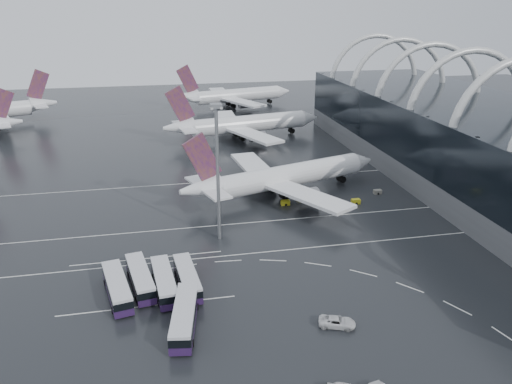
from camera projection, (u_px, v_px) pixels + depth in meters
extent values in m
plane|color=black|center=(271.00, 247.00, 98.39)|extent=(420.00, 420.00, 0.00)
cube|color=#57585C|center=(489.00, 178.00, 127.32)|extent=(42.00, 160.00, 6.00)
cube|color=black|center=(496.00, 140.00, 123.73)|extent=(42.00, 160.00, 14.00)
torus|color=silver|center=(466.00, 114.00, 128.50)|extent=(33.80, 1.80, 33.80)
torus|color=silver|center=(428.00, 101.00, 145.87)|extent=(33.80, 1.80, 33.80)
torus|color=silver|center=(398.00, 90.00, 163.24)|extent=(33.80, 1.80, 33.80)
torus|color=silver|center=(373.00, 82.00, 180.61)|extent=(33.80, 1.80, 33.80)
cube|color=white|center=(274.00, 251.00, 96.56)|extent=(120.00, 0.25, 0.01)
cube|color=white|center=(259.00, 222.00, 109.36)|extent=(120.00, 0.25, 0.01)
cube|color=white|center=(237.00, 180.00, 134.96)|extent=(120.00, 0.25, 0.01)
cube|color=white|center=(148.00, 306.00, 79.23)|extent=(28.00, 0.25, 0.01)
cube|color=white|center=(147.00, 258.00, 93.86)|extent=(28.00, 0.25, 0.01)
cylinder|color=white|center=(291.00, 175.00, 123.88)|extent=(39.52, 17.40, 5.52)
cone|color=white|center=(362.00, 162.00, 134.31)|extent=(7.12, 7.00, 5.52)
cone|color=white|center=(200.00, 189.00, 112.22)|extent=(10.75, 8.16, 5.52)
cube|color=#461969|center=(202.00, 158.00, 110.13)|extent=(8.90, 3.35, 11.70)
cube|color=white|center=(207.00, 187.00, 113.10)|extent=(9.31, 17.62, 0.48)
cube|color=white|center=(306.00, 195.00, 112.67)|extent=(17.60, 23.95, 0.76)
cube|color=white|center=(254.00, 167.00, 132.00)|extent=(9.03, 24.34, 0.76)
cylinder|color=gray|center=(307.00, 195.00, 117.30)|extent=(5.97, 4.68, 3.24)
cylinder|color=gray|center=(270.00, 175.00, 131.22)|extent=(5.97, 4.68, 3.24)
cube|color=black|center=(278.00, 192.00, 123.49)|extent=(12.73, 9.29, 2.09)
cylinder|color=white|center=(250.00, 124.00, 174.55)|extent=(41.28, 13.46, 5.88)
cone|color=white|center=(309.00, 118.00, 182.94)|extent=(7.08, 6.92, 5.88)
cone|color=white|center=(178.00, 127.00, 165.06)|extent=(11.07, 7.68, 5.88)
cube|color=#461969|center=(180.00, 104.00, 162.73)|extent=(9.71, 2.43, 12.47)
cube|color=white|center=(184.00, 127.00, 165.79)|extent=(7.91, 18.79, 0.51)
cube|color=white|center=(253.00, 135.00, 162.38)|extent=(16.38, 26.13, 0.81)
cube|color=white|center=(227.00, 119.00, 184.25)|extent=(7.62, 25.50, 0.81)
cylinder|color=gray|center=(257.00, 137.00, 167.18)|extent=(6.13, 4.44, 3.45)
cylinder|color=gray|center=(238.00, 125.00, 182.93)|extent=(6.13, 4.44, 3.45)
cube|color=black|center=(239.00, 136.00, 174.55)|extent=(13.18, 8.66, 2.23)
cylinder|color=white|center=(239.00, 95.00, 226.94)|extent=(39.93, 15.28, 5.92)
cone|color=white|center=(283.00, 91.00, 236.17)|extent=(7.36, 7.22, 5.92)
cone|color=white|center=(186.00, 97.00, 216.52)|extent=(11.33, 8.20, 5.92)
cube|color=#461969|center=(188.00, 79.00, 214.23)|extent=(9.69, 2.96, 12.54)
cube|color=white|center=(191.00, 97.00, 217.34)|extent=(8.87, 18.93, 0.51)
cube|color=white|center=(242.00, 102.00, 214.77)|extent=(17.57, 26.07, 0.82)
cube|color=white|center=(220.00, 93.00, 236.25)|extent=(7.98, 25.73, 0.82)
cylinder|color=gray|center=(245.00, 104.00, 219.67)|extent=(6.28, 4.72, 3.47)
cylinder|color=gray|center=(229.00, 97.00, 235.14)|extent=(6.28, 4.72, 3.47)
cube|color=black|center=(231.00, 105.00, 226.76)|extent=(13.46, 9.28, 2.24)
cone|color=white|center=(9.00, 122.00, 174.77)|extent=(10.09, 7.57, 5.20)
cube|color=#461969|center=(2.00, 104.00, 171.99)|extent=(8.42, 3.02, 11.02)
cube|color=white|center=(3.00, 123.00, 173.97)|extent=(8.53, 16.61, 0.45)
cone|color=white|center=(44.00, 103.00, 202.88)|extent=(11.69, 9.12, 5.96)
cube|color=#461969|center=(38.00, 85.00, 199.65)|extent=(9.51, 3.97, 12.63)
cube|color=white|center=(38.00, 104.00, 201.87)|extent=(10.68, 18.96, 0.51)
cube|color=black|center=(3.00, 120.00, 196.95)|extent=(13.84, 10.40, 2.26)
cube|color=#2A1441|center=(118.00, 292.00, 81.37)|extent=(5.67, 13.85, 1.14)
cube|color=black|center=(117.00, 285.00, 80.92)|extent=(5.68, 13.60, 1.35)
cube|color=silver|center=(116.00, 280.00, 80.59)|extent=(5.67, 13.85, 0.47)
cylinder|color=black|center=(132.00, 306.00, 78.34)|extent=(0.57, 1.09, 1.04)
cylinder|color=black|center=(113.00, 310.00, 77.27)|extent=(0.57, 1.09, 1.04)
cylinder|color=black|center=(122.00, 279.00, 85.76)|extent=(0.57, 1.09, 1.04)
cylinder|color=black|center=(105.00, 283.00, 84.69)|extent=(0.57, 1.09, 1.04)
cube|color=#2A1441|center=(141.00, 282.00, 84.10)|extent=(5.25, 13.66, 1.13)
cube|color=black|center=(140.00, 276.00, 83.66)|extent=(5.26, 13.40, 1.33)
cube|color=silver|center=(140.00, 271.00, 83.34)|extent=(5.25, 13.66, 0.46)
cylinder|color=black|center=(154.00, 296.00, 81.04)|extent=(0.53, 1.07, 1.03)
cylinder|color=black|center=(136.00, 299.00, 80.05)|extent=(0.53, 1.07, 1.03)
cylinder|color=black|center=(145.00, 271.00, 88.44)|extent=(0.53, 1.07, 1.03)
cylinder|color=black|center=(129.00, 274.00, 87.46)|extent=(0.53, 1.07, 1.03)
cube|color=#2A1441|center=(164.00, 286.00, 83.04)|extent=(4.19, 13.45, 1.12)
cube|color=black|center=(164.00, 280.00, 82.60)|extent=(4.22, 13.20, 1.32)
cube|color=silver|center=(164.00, 275.00, 82.28)|extent=(4.19, 13.45, 0.46)
cylinder|color=black|center=(177.00, 300.00, 79.80)|extent=(0.45, 1.05, 1.02)
cylinder|color=black|center=(159.00, 303.00, 79.02)|extent=(0.45, 1.05, 1.02)
cylinder|color=black|center=(170.00, 274.00, 87.35)|extent=(0.45, 1.05, 1.02)
cylinder|color=black|center=(153.00, 277.00, 86.57)|extent=(0.45, 1.05, 1.02)
cube|color=#2A1441|center=(188.00, 282.00, 84.19)|extent=(4.07, 13.01, 1.08)
cube|color=black|center=(187.00, 276.00, 83.77)|extent=(4.11, 12.76, 1.28)
cube|color=silver|center=(187.00, 272.00, 83.46)|extent=(4.07, 13.01, 0.44)
cylinder|color=black|center=(200.00, 296.00, 81.06)|extent=(0.44, 1.01, 0.98)
cylinder|color=black|center=(184.00, 299.00, 80.31)|extent=(0.44, 1.01, 0.98)
cylinder|color=black|center=(191.00, 271.00, 88.37)|extent=(0.44, 1.01, 0.98)
cylinder|color=black|center=(176.00, 274.00, 87.61)|extent=(0.44, 1.01, 0.98)
cube|color=#2A1441|center=(185.00, 322.00, 73.74)|extent=(5.32, 14.19, 1.17)
cube|color=black|center=(184.00, 314.00, 73.28)|extent=(5.34, 13.93, 1.39)
cube|color=silver|center=(184.00, 309.00, 72.95)|extent=(5.32, 14.19, 0.48)
cylinder|color=black|center=(193.00, 343.00, 69.81)|extent=(0.54, 1.11, 1.07)
cylinder|color=black|center=(171.00, 344.00, 69.70)|extent=(0.54, 1.11, 1.07)
cylinder|color=black|center=(197.00, 307.00, 78.09)|extent=(0.54, 1.11, 1.07)
cylinder|color=black|center=(178.00, 307.00, 77.98)|extent=(0.54, 1.11, 1.07)
imported|color=silver|center=(337.00, 322.00, 74.03)|extent=(6.01, 4.24, 1.52)
cylinder|color=gray|center=(218.00, 176.00, 96.97)|extent=(0.67, 0.67, 26.94)
cube|color=gray|center=(216.00, 106.00, 92.03)|extent=(2.12, 2.12, 0.77)
cube|color=silver|center=(216.00, 107.00, 92.14)|extent=(1.92, 1.92, 0.38)
cube|color=gold|center=(356.00, 201.00, 119.09)|extent=(2.03, 1.20, 1.11)
cube|color=gold|center=(285.00, 203.00, 118.31)|extent=(2.06, 1.22, 1.12)
cube|color=slate|center=(378.00, 192.00, 125.10)|extent=(1.96, 1.16, 1.07)
cube|color=gold|center=(287.00, 179.00, 133.55)|extent=(2.33, 1.37, 1.27)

